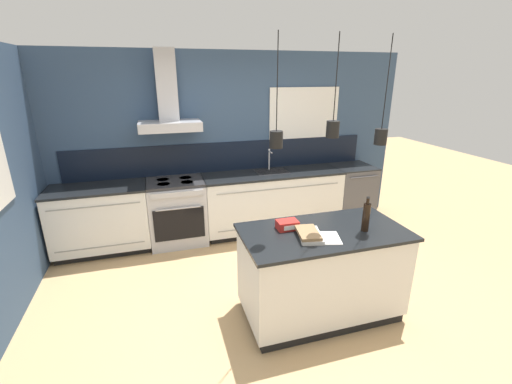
# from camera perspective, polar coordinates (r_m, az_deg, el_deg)

# --- Properties ---
(ground_plane) EXTENTS (16.00, 16.00, 0.00)m
(ground_plane) POSITION_cam_1_polar(r_m,az_deg,el_deg) (3.82, 1.73, -17.76)
(ground_plane) COLOR tan
(ground_plane) RESTS_ON ground
(wall_back) EXTENTS (5.60, 2.44, 2.60)m
(wall_back) POSITION_cam_1_polar(r_m,az_deg,el_deg) (5.06, -5.74, 8.41)
(wall_back) COLOR #354C6B
(wall_back) RESTS_ON ground_plane
(counter_run_left) EXTENTS (1.23, 0.64, 0.91)m
(counter_run_left) POSITION_cam_1_polar(r_m,az_deg,el_deg) (5.00, -24.39, -4.15)
(counter_run_left) COLOR black
(counter_run_left) RESTS_ON ground_plane
(counter_run_sink) EXTENTS (2.08, 0.64, 1.23)m
(counter_run_sink) POSITION_cam_1_polar(r_m,az_deg,el_deg) (5.20, 2.75, -1.48)
(counter_run_sink) COLOR black
(counter_run_sink) RESTS_ON ground_plane
(oven_range) EXTENTS (0.77, 0.66, 0.91)m
(oven_range) POSITION_cam_1_polar(r_m,az_deg,el_deg) (4.94, -12.97, -3.20)
(oven_range) COLOR #B5B5BA
(oven_range) RESTS_ON ground_plane
(dishwasher) EXTENTS (0.62, 0.65, 0.91)m
(dishwasher) POSITION_cam_1_polar(r_m,az_deg,el_deg) (5.76, 15.46, -0.15)
(dishwasher) COLOR #4C4C51
(dishwasher) RESTS_ON ground_plane
(kitchen_island) EXTENTS (1.55, 0.81, 0.91)m
(kitchen_island) POSITION_cam_1_polar(r_m,az_deg,el_deg) (3.48, 10.82, -13.05)
(kitchen_island) COLOR black
(kitchen_island) RESTS_ON ground_plane
(bottle_on_island) EXTENTS (0.07, 0.07, 0.33)m
(bottle_on_island) POSITION_cam_1_polar(r_m,az_deg,el_deg) (3.30, 17.87, -3.91)
(bottle_on_island) COLOR black
(bottle_on_island) RESTS_ON kitchen_island
(book_stack) EXTENTS (0.27, 0.36, 0.06)m
(book_stack) POSITION_cam_1_polar(r_m,az_deg,el_deg) (3.10, 8.86, -6.97)
(book_stack) COLOR silver
(book_stack) RESTS_ON kitchen_island
(red_supply_box) EXTENTS (0.20, 0.14, 0.08)m
(red_supply_box) POSITION_cam_1_polar(r_m,az_deg,el_deg) (3.23, 5.24, -5.47)
(red_supply_box) COLOR red
(red_supply_box) RESTS_ON kitchen_island
(paper_pile) EXTENTS (0.41, 0.34, 0.01)m
(paper_pile) POSITION_cam_1_polar(r_m,az_deg,el_deg) (3.11, 10.58, -7.53)
(paper_pile) COLOR silver
(paper_pile) RESTS_ON kitchen_island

